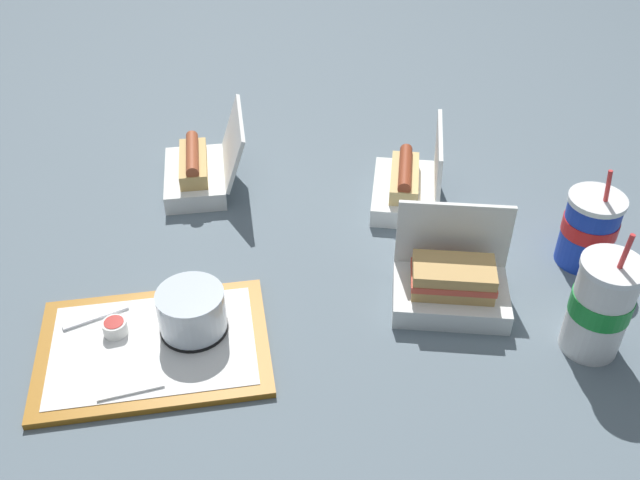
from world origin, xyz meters
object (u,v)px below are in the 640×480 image
clamshell_sandwich_front (451,284)px  clamshell_hotdog_corner (199,170)px  ketchup_cup (115,327)px  clamshell_hotdog_center (408,185)px  cake_container (192,312)px  plastic_fork (96,317)px  soda_cup_front (589,229)px  soda_cup_corner (600,306)px  food_tray (154,347)px

clamshell_sandwich_front → clamshell_hotdog_corner: bearing=147.2°
ketchup_cup → clamshell_hotdog_center: 0.65m
cake_container → clamshell_hotdog_center: (0.36, 0.41, -0.01)m
ketchup_cup → clamshell_hotdog_corner: size_ratio=0.17×
clamshell_hotdog_center → cake_container: bearing=-131.1°
plastic_fork → clamshell_hotdog_corner: (0.09, 0.42, 0.02)m
cake_container → soda_cup_front: (0.68, 0.24, 0.02)m
ketchup_cup → soda_cup_corner: (0.77, 0.04, 0.06)m
plastic_fork → soda_cup_front: bearing=-17.9°
food_tray → soda_cup_front: bearing=21.0°
food_tray → ketchup_cup: 0.07m
clamshell_hotdog_corner → soda_cup_corner: 0.84m
clamshell_hotdog_corner → clamshell_sandwich_front: bearing=-32.8°
ketchup_cup → clamshell_sandwich_front: size_ratio=0.20×
cake_container → soda_cup_front: size_ratio=0.55×
soda_cup_front → plastic_fork: bearing=-164.7°
cake_container → clamshell_hotdog_corner: clamshell_hotdog_corner is taller
plastic_fork → soda_cup_corner: bearing=-32.4°
ketchup_cup → soda_cup_front: bearing=18.1°
plastic_fork → clamshell_hotdog_center: size_ratio=0.54×
food_tray → clamshell_hotdog_corner: bearing=92.6°
plastic_fork → clamshell_hotdog_corner: size_ratio=0.47×
clamshell_hotdog_corner → soda_cup_corner: soda_cup_corner is taller
plastic_fork → clamshell_hotdog_corner: 0.43m
food_tray → clamshell_sandwich_front: clamshell_sandwich_front is taller
clamshell_hotdog_center → plastic_fork: bearing=-142.9°
ketchup_cup → soda_cup_front: size_ratio=0.20×
cake_container → plastic_fork: bearing=176.3°
cake_container → clamshell_sandwich_front: clamshell_sandwich_front is taller
food_tray → cake_container: bearing=34.2°
food_tray → soda_cup_front: soda_cup_front is taller
cake_container → ketchup_cup: size_ratio=2.82×
plastic_fork → clamshell_hotdog_corner: clamshell_hotdog_corner is taller
ketchup_cup → soda_cup_corner: soda_cup_corner is taller
clamshell_sandwich_front → clamshell_hotdog_corner: size_ratio=0.85×
ketchup_cup → clamshell_sandwich_front: 0.57m
plastic_fork → clamshell_sandwich_front: bearing=-24.0°
plastic_fork → soda_cup_corner: soda_cup_corner is taller
soda_cup_corner → cake_container: bearing=-178.0°
food_tray → clamshell_hotdog_corner: size_ratio=1.81×
food_tray → soda_cup_corner: soda_cup_corner is taller
soda_cup_front → clamshell_sandwich_front: bearing=-151.9°
clamshell_hotdog_center → soda_cup_front: size_ratio=1.01×
ketchup_cup → clamshell_sandwich_front: clamshell_sandwich_front is taller
soda_cup_corner → soda_cup_front: size_ratio=1.16×
clamshell_hotdog_corner → soda_cup_front: (0.76, -0.19, 0.03)m
ketchup_cup → soda_cup_corner: bearing=3.1°
food_tray → soda_cup_corner: bearing=5.1°
plastic_fork → clamshell_hotdog_center: bearing=3.9°
clamshell_sandwich_front → soda_cup_corner: soda_cup_corner is taller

